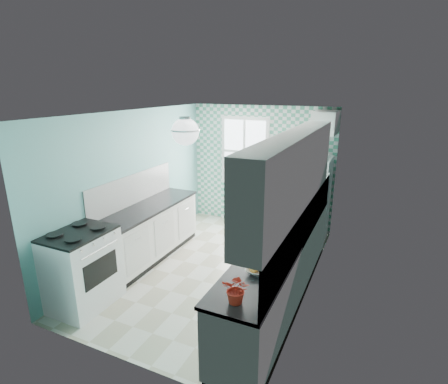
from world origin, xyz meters
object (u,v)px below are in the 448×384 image
at_px(ceiling_light, 185,131).
at_px(stove, 82,268).
at_px(fruit_bowl, 258,271).
at_px(potted_plant, 237,289).
at_px(microwave, 313,150).
at_px(fridge, 309,199).
at_px(sink, 297,219).

bearing_deg(ceiling_light, stove, -146.67).
distance_m(stove, fruit_bowl, 2.44).
bearing_deg(potted_plant, microwave, 91.36).
height_order(fridge, fruit_bowl, fridge).
relative_size(fruit_bowl, microwave, 0.53).
xyz_separation_m(stove, sink, (2.40, 1.96, 0.38)).
distance_m(fridge, stove, 4.11).
xyz_separation_m(sink, fruit_bowl, (-0.00, -1.77, 0.04)).
xyz_separation_m(stove, microwave, (2.31, 3.38, 1.21)).
xyz_separation_m(fruit_bowl, potted_plant, (0.00, -0.59, 0.11)).
xyz_separation_m(ceiling_light, potted_plant, (1.20, -1.18, -1.24)).
relative_size(stove, sink, 1.83).
bearing_deg(stove, fridge, 56.58).
bearing_deg(fruit_bowl, sink, 89.89).
height_order(ceiling_light, fridge, ceiling_light).
height_order(potted_plant, microwave, microwave).
bearing_deg(fridge, stove, -120.93).
bearing_deg(fruit_bowl, ceiling_light, 153.58).
height_order(ceiling_light, microwave, ceiling_light).
height_order(ceiling_light, stove, ceiling_light).
xyz_separation_m(sink, potted_plant, (-0.00, -2.36, 0.16)).
xyz_separation_m(ceiling_light, fruit_bowl, (1.20, -0.60, -1.35)).
height_order(stove, sink, sink).
height_order(sink, fruit_bowl, sink).
bearing_deg(fruit_bowl, microwave, 91.61).
bearing_deg(stove, fruit_bowl, 5.46).
xyz_separation_m(ceiling_light, stove, (-1.20, -0.79, -1.78)).
xyz_separation_m(stove, fruit_bowl, (2.40, 0.19, 0.43)).
bearing_deg(fridge, potted_plant, -85.26).
bearing_deg(ceiling_light, sink, 44.30).
bearing_deg(sink, fridge, 89.88).
bearing_deg(sink, stove, -144.65).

